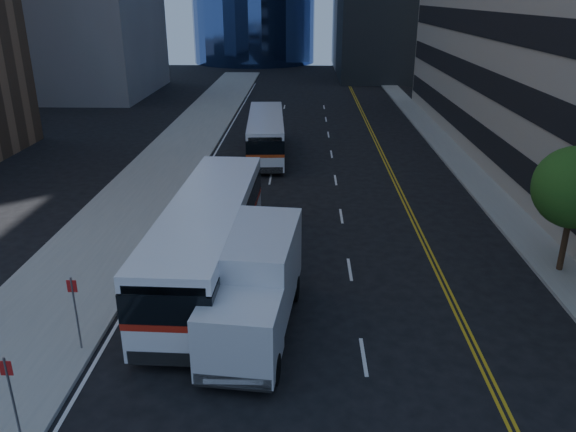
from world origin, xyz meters
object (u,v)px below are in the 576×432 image
object	(u,v)px
bus_rear	(266,134)
box_truck	(255,285)
bus_front	(209,237)
street_tree	(575,188)

from	to	relation	value
bus_rear	box_truck	bearing A→B (deg)	-90.45
bus_front	bus_rear	xyz separation A→B (m)	(1.00, 18.49, -0.25)
street_tree	box_truck	bearing A→B (deg)	-159.01
bus_rear	box_truck	size ratio (longest dim) A/B	1.57
street_tree	box_truck	distance (m)	12.98
street_tree	bus_rear	bearing A→B (deg)	126.62
street_tree	bus_rear	xyz separation A→B (m)	(-13.12, 17.65, -2.12)
bus_front	street_tree	bearing A→B (deg)	5.23
bus_rear	street_tree	bearing A→B (deg)	-56.74
street_tree	box_truck	xyz separation A→B (m)	(-11.99, -4.60, -1.93)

